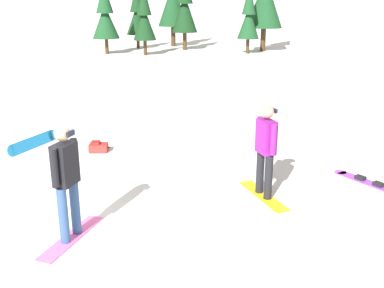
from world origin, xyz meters
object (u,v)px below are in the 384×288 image
at_px(backpack_red, 98,147).
at_px(pine_tree_young, 249,16).
at_px(snowboarder_foreground, 67,180).
at_px(pine_tree_short, 185,6).
at_px(pine_tree_broad, 144,17).
at_px(loose_snowboard_near_right, 33,142).
at_px(pine_tree_tall, 105,15).
at_px(pine_tree_leaning, 137,14).
at_px(snowboarder_midground, 266,149).
at_px(loose_snowboard_far_spare, 369,182).

height_order(backpack_red, pine_tree_young, pine_tree_young).
distance_m(snowboarder_foreground, pine_tree_short, 28.29).
bearing_deg(pine_tree_broad, pine_tree_young, 23.65).
bearing_deg(loose_snowboard_near_right, pine_tree_short, 97.11).
bearing_deg(snowboarder_foreground, backpack_red, 111.15).
distance_m(pine_tree_tall, pine_tree_broad, 2.82).
bearing_deg(pine_tree_leaning, loose_snowboard_near_right, -74.17).
height_order(snowboarder_midground, loose_snowboard_far_spare, snowboarder_midground).
distance_m(loose_snowboard_far_spare, pine_tree_young, 23.63).
bearing_deg(loose_snowboard_near_right, pine_tree_young, 85.01).
bearing_deg(pine_tree_broad, snowboarder_foreground, -71.51).
bearing_deg(snowboarder_foreground, loose_snowboard_near_right, 130.64).
xyz_separation_m(loose_snowboard_far_spare, pine_tree_young, (-6.06, 22.71, 2.49)).
relative_size(snowboarder_foreground, pine_tree_tall, 0.39).
relative_size(pine_tree_short, pine_tree_young, 1.26).
bearing_deg(pine_tree_short, snowboarder_foreground, -77.22).
xyz_separation_m(snowboarder_foreground, pine_tree_short, (-6.24, 27.51, 2.18)).
distance_m(loose_snowboard_far_spare, pine_tree_short, 26.47).
bearing_deg(loose_snowboard_far_spare, loose_snowboard_near_right, 178.56).
bearing_deg(pine_tree_short, pine_tree_tall, -137.47).
height_order(loose_snowboard_far_spare, pine_tree_short, pine_tree_short).
relative_size(snowboarder_midground, pine_tree_short, 0.31).
height_order(snowboarder_foreground, backpack_red, snowboarder_foreground).
bearing_deg(pine_tree_tall, loose_snowboard_near_right, -69.37).
distance_m(loose_snowboard_near_right, pine_tree_tall, 21.10).
relative_size(backpack_red, pine_tree_leaning, 0.12).
distance_m(backpack_red, pine_tree_young, 22.46).
height_order(snowboarder_midground, pine_tree_leaning, pine_tree_leaning).
relative_size(pine_tree_short, pine_tree_broad, 1.27).
relative_size(backpack_red, pine_tree_young, 0.12).
bearing_deg(loose_snowboard_near_right, pine_tree_leaning, 105.83).
distance_m(snowboarder_midground, pine_tree_leaning, 28.23).
height_order(loose_snowboard_far_spare, pine_tree_young, pine_tree_young).
bearing_deg(snowboarder_foreground, pine_tree_broad, 108.49).
distance_m(snowboarder_foreground, pine_tree_young, 26.42).
bearing_deg(pine_tree_young, loose_snowboard_near_right, -94.99).
bearing_deg(snowboarder_midground, pine_tree_leaning, 116.86).
relative_size(snowboarder_foreground, pine_tree_young, 0.40).
bearing_deg(pine_tree_short, loose_snowboard_far_spare, -65.32).
distance_m(pine_tree_young, pine_tree_broad, 7.12).
distance_m(snowboarder_midground, loose_snowboard_far_spare, 2.53).
bearing_deg(snowboarder_midground, backpack_red, 159.57).
distance_m(loose_snowboard_near_right, pine_tree_young, 22.72).
height_order(loose_snowboard_far_spare, pine_tree_broad, pine_tree_broad).
height_order(snowboarder_foreground, loose_snowboard_far_spare, snowboarder_foreground).
bearing_deg(snowboarder_foreground, pine_tree_young, 92.88).
xyz_separation_m(backpack_red, pine_tree_broad, (-6.30, 19.47, 2.38)).
distance_m(loose_snowboard_far_spare, pine_tree_broad, 23.63).
height_order(pine_tree_tall, pine_tree_broad, pine_tree_tall).
bearing_deg(pine_tree_young, snowboarder_midground, -80.41).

